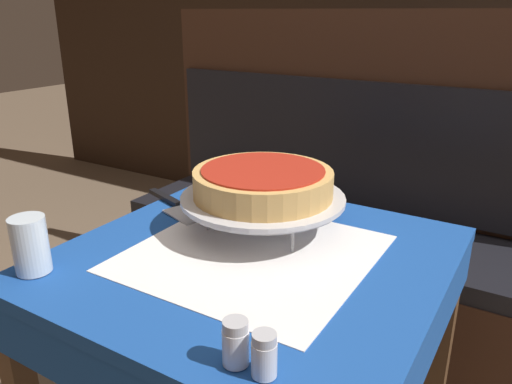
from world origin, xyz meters
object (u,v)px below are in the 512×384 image
(dining_table_front, at_px, (253,291))
(dining_table_rear, at_px, (477,152))
(salt_shaker, at_px, (236,343))
(water_glass_near, at_px, (30,245))
(condiment_caddy, at_px, (460,119))
(deep_dish_pizza, at_px, (263,182))
(pizza_server, at_px, (180,206))
(pepper_shaker, at_px, (264,355))
(booth_bench, at_px, (345,250))
(pizza_pan_stand, at_px, (263,200))

(dining_table_front, xyz_separation_m, dining_table_rear, (0.22, 1.56, -0.02))
(dining_table_front, distance_m, dining_table_rear, 1.57)
(dining_table_front, relative_size, salt_shaker, 10.83)
(dining_table_front, xyz_separation_m, salt_shaker, (0.16, -0.31, 0.13))
(water_glass_near, relative_size, condiment_caddy, 0.71)
(deep_dish_pizza, relative_size, condiment_caddy, 1.99)
(pizza_server, relative_size, pepper_shaker, 3.93)
(dining_table_front, relative_size, pizza_server, 2.90)
(salt_shaker, bearing_deg, dining_table_front, 117.75)
(deep_dish_pizza, distance_m, pizza_server, 0.28)
(dining_table_front, relative_size, booth_bench, 0.45)
(pizza_server, height_order, water_glass_near, water_glass_near)
(booth_bench, distance_m, condiment_caddy, 0.86)
(dining_table_front, xyz_separation_m, pepper_shaker, (0.21, -0.31, 0.13))
(dining_table_front, xyz_separation_m, water_glass_near, (-0.33, -0.29, 0.15))
(condiment_caddy, bearing_deg, booth_bench, -107.55)
(pepper_shaker, bearing_deg, salt_shaker, 180.00)
(dining_table_rear, bearing_deg, booth_bench, -113.57)
(dining_table_rear, bearing_deg, pizza_pan_stand, -100.34)
(water_glass_near, distance_m, pepper_shaker, 0.54)
(dining_table_rear, relative_size, pizza_pan_stand, 1.91)
(dining_table_front, xyz_separation_m, pizza_server, (-0.30, 0.12, 0.10))
(dining_table_rear, relative_size, salt_shaker, 10.10)
(dining_table_rear, bearing_deg, condiment_caddy, -176.62)
(pizza_server, distance_m, water_glass_near, 0.42)
(water_glass_near, distance_m, salt_shaker, 0.49)
(pizza_pan_stand, relative_size, pepper_shaker, 5.58)
(condiment_caddy, bearing_deg, dining_table_front, -94.92)
(booth_bench, relative_size, condiment_caddy, 10.72)
(pizza_pan_stand, bearing_deg, salt_shaker, -64.15)
(dining_table_rear, bearing_deg, pepper_shaker, -90.34)
(pizza_server, bearing_deg, salt_shaker, -43.16)
(pizza_pan_stand, xyz_separation_m, condiment_caddy, (0.17, 1.44, -0.05))
(dining_table_rear, bearing_deg, deep_dish_pizza, -100.34)
(dining_table_front, bearing_deg, pizza_pan_stand, 110.17)
(pizza_pan_stand, bearing_deg, booth_bench, 94.50)
(dining_table_rear, xyz_separation_m, salt_shaker, (-0.06, -1.87, 0.15))
(pizza_pan_stand, bearing_deg, condiment_caddy, 83.10)
(dining_table_rear, xyz_separation_m, pizza_server, (-0.52, -1.44, 0.12))
(deep_dish_pizza, xyz_separation_m, water_glass_near, (-0.28, -0.40, -0.06))
(pizza_server, xyz_separation_m, salt_shaker, (0.46, -0.43, 0.03))
(deep_dish_pizza, bearing_deg, condiment_caddy, 83.10)
(dining_table_front, height_order, pepper_shaker, pepper_shaker)
(pizza_pan_stand, height_order, salt_shaker, pizza_pan_stand)
(pizza_pan_stand, xyz_separation_m, salt_shaker, (0.21, -0.42, -0.04))
(deep_dish_pizza, bearing_deg, dining_table_front, -69.83)
(dining_table_rear, distance_m, salt_shaker, 1.88)
(pizza_server, xyz_separation_m, water_glass_near, (-0.03, -0.41, 0.05))
(booth_bench, bearing_deg, condiment_caddy, 72.45)
(condiment_caddy, bearing_deg, pizza_server, -106.76)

